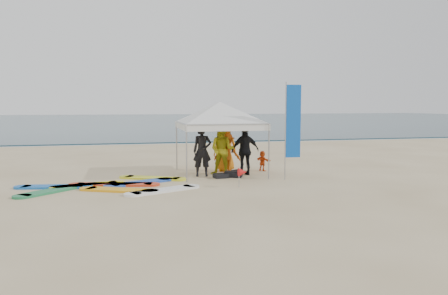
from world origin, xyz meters
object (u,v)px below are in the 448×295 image
Objects in this scene: person_orange_a at (227,153)px; person_orange_b at (225,148)px; person_yellow at (222,150)px; person_black_b at (245,151)px; person_seated at (262,161)px; marker_pennant at (243,172)px; person_black_a at (202,151)px; canopy_tent at (220,102)px; surfboard_spread at (112,186)px; feather_flag at (292,122)px.

person_orange_b reaches higher than person_orange_a.
person_yellow is 1.03× the size of person_black_b.
person_orange_b reaches higher than person_seated.
person_seated is at bearing -150.36° from person_orange_a.
person_orange_b is at bearing 86.36° from marker_pennant.
canopy_tent is (0.75, 0.36, 1.84)m from person_black_a.
person_seated is (1.84, 0.70, -0.57)m from person_yellow.
person_orange_a is at bearing 74.68° from person_seated.
person_seated is (1.56, 0.32, -0.39)m from person_orange_a.
person_seated is 0.19× the size of canopy_tent.
surfboard_spread is at bearing 166.81° from marker_pennant.
person_yellow is 1.85m from canopy_tent.
surfboard_spread is (-4.94, -1.36, -0.91)m from person_black_b.
person_black_a is 2.02m from canopy_tent.
person_yellow is at bearing 147.16° from feather_flag.
person_seated is 1.29× the size of marker_pennant.
person_orange_b is 3.51m from marker_pennant.
person_black_a is 1.66m from person_black_b.
person_black_b is (1.65, -0.11, -0.01)m from person_black_a.
person_orange_a is 0.82m from person_black_b.
person_yellow reaches higher than person_black_a.
person_seated is 2.75m from feather_flag.
person_black_a reaches higher than person_seated.
person_orange_b reaches higher than surfboard_spread.
person_orange_b is (-0.52, 1.13, 0.02)m from person_black_b.
canopy_tent is at bearing -34.24° from person_black_b.
person_black_a is at bearing -10.30° from person_black_b.
marker_pennant is (0.13, -2.52, -0.48)m from person_yellow.
person_orange_b is at bearing 98.57° from person_yellow.
feather_flag is at bearing 164.14° from person_seated.
person_black_a is at bearing 155.33° from feather_flag.
person_orange_a is 0.61m from person_orange_b.
person_black_a reaches higher than marker_pennant.
person_seated is at bearing 20.75° from person_black_a.
surfboard_spread is (-4.36, -1.90, -0.76)m from person_orange_a.
surfboard_spread is (-4.43, -2.49, -0.93)m from person_orange_b.
canopy_tent reaches higher than person_black_a.
surfboard_spread is (-5.92, -2.23, -0.38)m from person_seated.
person_black_a is 0.98× the size of person_yellow.
person_orange_b is at bearing 29.33° from surfboard_spread.
person_seated is at bearing 101.12° from feather_flag.
person_orange_a is 2.99m from feather_flag.
person_yellow is 1.22× the size of person_orange_a.
person_black_a is 3.01× the size of marker_pennant.
person_black_a is 1.01× the size of person_black_b.
person_black_b is at bearing 15.35° from surfboard_spread.
person_orange_a is at bearing 85.80° from person_orange_b.
person_black_a is 0.99× the size of person_orange_b.
person_yellow is 0.88m from person_black_b.
person_yellow reaches higher than person_orange_b.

